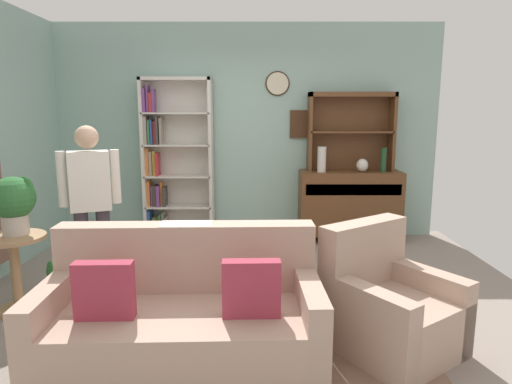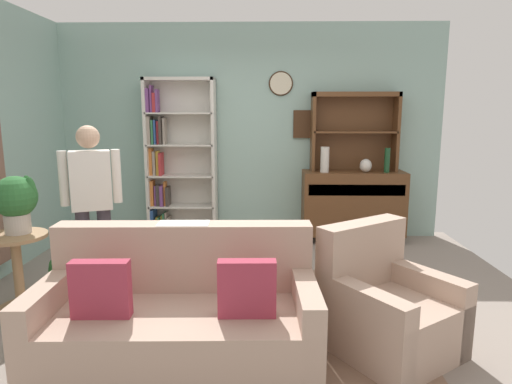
# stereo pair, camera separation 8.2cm
# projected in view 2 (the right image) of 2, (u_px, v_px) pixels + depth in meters

# --- Properties ---
(ground_plane) EXTENTS (5.40, 4.60, 0.02)m
(ground_plane) POSITION_uv_depth(u_px,v_px,m) (245.00, 299.00, 4.01)
(ground_plane) COLOR gray
(wall_back) EXTENTS (5.00, 0.09, 2.80)m
(wall_back) POSITION_uv_depth(u_px,v_px,m) (252.00, 132.00, 5.85)
(wall_back) COLOR #93B7AD
(wall_back) RESTS_ON ground_plane
(area_rug) EXTENTS (2.26, 2.09, 0.01)m
(area_rug) POSITION_uv_depth(u_px,v_px,m) (267.00, 313.00, 3.70)
(area_rug) COLOR #846651
(area_rug) RESTS_ON ground_plane
(bookshelf) EXTENTS (0.90, 0.30, 2.10)m
(bookshelf) POSITION_uv_depth(u_px,v_px,m) (176.00, 162.00, 5.75)
(bookshelf) COLOR silver
(bookshelf) RESTS_ON ground_plane
(sideboard) EXTENTS (1.30, 0.45, 0.92)m
(sideboard) POSITION_uv_depth(u_px,v_px,m) (353.00, 203.00, 5.71)
(sideboard) COLOR brown
(sideboard) RESTS_ON ground_plane
(sideboard_hutch) EXTENTS (1.10, 0.26, 1.00)m
(sideboard_hutch) POSITION_uv_depth(u_px,v_px,m) (354.00, 121.00, 5.63)
(sideboard_hutch) COLOR brown
(sideboard_hutch) RESTS_ON sideboard
(vase_tall) EXTENTS (0.11, 0.11, 0.32)m
(vase_tall) POSITION_uv_depth(u_px,v_px,m) (325.00, 160.00, 5.54)
(vase_tall) COLOR beige
(vase_tall) RESTS_ON sideboard
(vase_round) EXTENTS (0.15, 0.15, 0.17)m
(vase_round) POSITION_uv_depth(u_px,v_px,m) (366.00, 166.00, 5.56)
(vase_round) COLOR beige
(vase_round) RESTS_ON sideboard
(bottle_wine) EXTENTS (0.07, 0.07, 0.31)m
(bottle_wine) POSITION_uv_depth(u_px,v_px,m) (387.00, 160.00, 5.52)
(bottle_wine) COLOR #194223
(bottle_wine) RESTS_ON sideboard
(couch_floral) EXTENTS (1.83, 0.91, 0.90)m
(couch_floral) POSITION_uv_depth(u_px,v_px,m) (180.00, 319.00, 2.93)
(couch_floral) COLOR tan
(couch_floral) RESTS_ON ground_plane
(armchair_floral) EXTENTS (1.06, 1.07, 0.88)m
(armchair_floral) POSITION_uv_depth(u_px,v_px,m) (386.00, 310.00, 3.11)
(armchair_floral) COLOR tan
(armchair_floral) RESTS_ON ground_plane
(plant_stand) EXTENTS (0.52, 0.52, 0.66)m
(plant_stand) POSITION_uv_depth(u_px,v_px,m) (17.00, 263.00, 3.73)
(plant_stand) COLOR #A87F56
(plant_stand) RESTS_ON ground_plane
(potted_plant_large) EXTENTS (0.35, 0.35, 0.49)m
(potted_plant_large) POSITION_uv_depth(u_px,v_px,m) (16.00, 200.00, 3.69)
(potted_plant_large) COLOR beige
(potted_plant_large) RESTS_ON plant_stand
(potted_plant_small) EXTENTS (0.24, 0.24, 0.34)m
(potted_plant_small) POSITION_uv_depth(u_px,v_px,m) (63.00, 271.00, 4.15)
(potted_plant_small) COLOR #AD6B4C
(potted_plant_small) RESTS_ON ground_plane
(person_reading) EXTENTS (0.51, 0.31, 1.56)m
(person_reading) POSITION_uv_depth(u_px,v_px,m) (92.00, 199.00, 3.91)
(person_reading) COLOR #38333D
(person_reading) RESTS_ON ground_plane
(coffee_table) EXTENTS (0.80, 0.50, 0.42)m
(coffee_table) POSITION_uv_depth(u_px,v_px,m) (206.00, 266.00, 3.83)
(coffee_table) COLOR brown
(coffee_table) RESTS_ON ground_plane
(book_stack) EXTENTS (0.22, 0.15, 0.07)m
(book_stack) POSITION_uv_depth(u_px,v_px,m) (198.00, 255.00, 3.81)
(book_stack) COLOR #284C8C
(book_stack) RESTS_ON coffee_table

